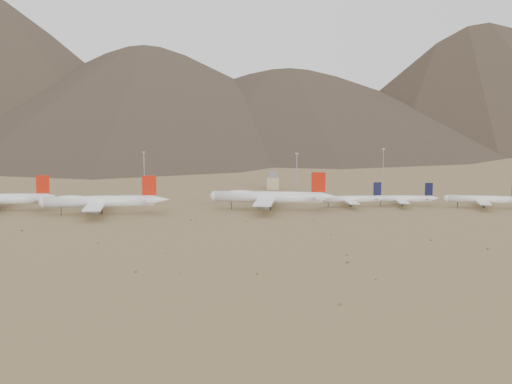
{
  "coord_description": "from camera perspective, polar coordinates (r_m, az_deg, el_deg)",
  "views": [
    {
      "loc": [
        -13.59,
        -360.85,
        62.39
      ],
      "look_at": [
        12.71,
        30.0,
        10.1
      ],
      "focal_mm": 50.0,
      "sensor_mm": 36.0,
      "label": 1
    }
  ],
  "objects": [
    {
      "name": "ground",
      "position": [
        366.46,
        -1.67,
        -2.2
      ],
      "size": [
        3000.0,
        3000.0,
        0.0
      ],
      "primitive_type": "plane",
      "color": "#92754B",
      "rests_on": "ground"
    },
    {
      "name": "mountain_ridge",
      "position": [
        1263.96,
        -3.29,
        11.57
      ],
      "size": [
        4400.0,
        1000.0,
        300.0
      ],
      "color": "#463A2A",
      "rests_on": "ground"
    },
    {
      "name": "widebody_centre",
      "position": [
        390.13,
        -12.38,
        -0.72
      ],
      "size": [
        69.42,
        53.28,
        20.61
      ],
      "rotation": [
        0.0,
        0.0,
        0.04
      ],
      "color": "white",
      "rests_on": "ground"
    },
    {
      "name": "widebody_east",
      "position": [
        396.08,
        1.06,
        -0.38
      ],
      "size": [
        71.41,
        55.73,
        21.36
      ],
      "rotation": [
        0.0,
        0.0,
        -0.17
      ],
      "color": "white",
      "rests_on": "ground"
    },
    {
      "name": "narrowbody_a",
      "position": [
        410.72,
        7.63,
        -0.56
      ],
      "size": [
        42.45,
        30.43,
        14.0
      ],
      "rotation": [
        0.0,
        0.0,
        0.04
      ],
      "color": "white",
      "rests_on": "ground"
    },
    {
      "name": "narrowbody_b",
      "position": [
        418.23,
        11.67,
        -0.52
      ],
      "size": [
        41.16,
        29.65,
        13.58
      ],
      "rotation": [
        0.0,
        0.0,
        -0.08
      ],
      "color": "white",
      "rests_on": "ground"
    },
    {
      "name": "narrowbody_c",
      "position": [
        422.87,
        17.84,
        -0.56
      ],
      "size": [
        46.18,
        33.93,
        15.47
      ],
      "rotation": [
        0.0,
        0.0,
        -0.22
      ],
      "color": "white",
      "rests_on": "ground"
    },
    {
      "name": "control_tower",
      "position": [
        486.18,
        1.32,
        0.86
      ],
      "size": [
        8.0,
        8.0,
        12.0
      ],
      "color": "tan",
      "rests_on": "ground"
    },
    {
      "name": "mast_west",
      "position": [
        490.84,
        -8.95,
        1.88
      ],
      "size": [
        2.0,
        0.6,
        25.7
      ],
      "color": "gray",
      "rests_on": "ground"
    },
    {
      "name": "mast_centre",
      "position": [
        473.37,
        3.27,
        1.75
      ],
      "size": [
        2.0,
        0.6,
        25.7
      ],
      "color": "gray",
      "rests_on": "ground"
    },
    {
      "name": "mast_east",
      "position": [
        521.21,
        10.14,
        2.18
      ],
      "size": [
        2.0,
        0.6,
        25.7
      ],
      "color": "gray",
      "rests_on": "ground"
    },
    {
      "name": "desert_scrub",
      "position": [
        287.98,
        -4.56,
        -4.86
      ],
      "size": [
        414.64,
        181.21,
        0.88
      ],
      "color": "brown",
      "rests_on": "ground"
    }
  ]
}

